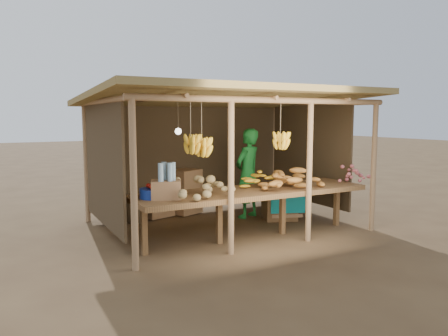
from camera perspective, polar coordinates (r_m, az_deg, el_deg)
name	(u,v)px	position (r m, az deg, el deg)	size (l,w,h in m)	color
ground	(224,225)	(7.97, 0.00, -7.52)	(60.00, 60.00, 0.00)	brown
stall_structure	(221,119)	(7.67, -0.45, 6.38)	(4.70, 3.50, 2.43)	#A07852
counter	(252,193)	(7.01, 3.70, -3.33)	(3.90, 1.05, 0.80)	brown
potato_heap	(195,184)	(6.34, -3.79, -2.13)	(1.15, 0.69, 0.37)	#9C8250
sweet_potato_heap	(291,177)	(7.22, 8.71, -1.14)	(1.14, 0.68, 0.36)	#AE702C
onion_heap	(352,173)	(7.95, 16.42, -0.66)	(0.72, 0.43, 0.35)	#BF5C61
banana_pile	(258,176)	(7.34, 4.44, -1.01)	(0.67, 0.40, 0.35)	yellow
tomato_basin	(153,192)	(6.34, -9.20, -3.14)	(0.39, 0.39, 0.21)	navy
bottle_box	(166,185)	(6.25, -7.60, -2.19)	(0.50, 0.45, 0.52)	#956942
vendor	(248,173)	(8.47, 3.12, -0.70)	(0.63, 0.41, 1.73)	#1A7529
tarp_crate	(279,202)	(8.46, 7.24, -4.49)	(0.81, 0.76, 0.79)	brown
carton_stack	(176,196)	(8.77, -6.26, -3.63)	(1.28, 0.61, 0.89)	#956942
burlap_sacks	(124,209)	(8.27, -12.87, -5.22)	(0.89, 0.47, 0.63)	#4A3822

